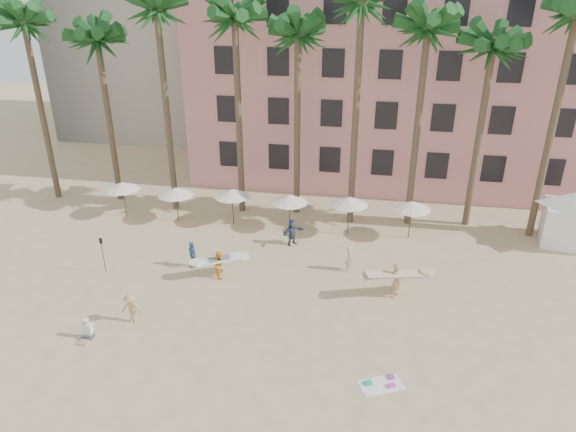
# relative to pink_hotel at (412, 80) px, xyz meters

# --- Properties ---
(ground) EXTENTS (120.00, 120.00, 0.00)m
(ground) POSITION_rel_pink_hotel_xyz_m (-7.00, -26.00, -8.00)
(ground) COLOR #D1B789
(ground) RESTS_ON ground
(pink_hotel) EXTENTS (35.00, 14.00, 16.00)m
(pink_hotel) POSITION_rel_pink_hotel_xyz_m (0.00, 0.00, 0.00)
(pink_hotel) COLOR pink
(pink_hotel) RESTS_ON ground
(palm_row) EXTENTS (44.40, 5.40, 16.30)m
(palm_row) POSITION_rel_pink_hotel_xyz_m (-6.49, -11.00, 4.97)
(palm_row) COLOR brown
(palm_row) RESTS_ON ground
(umbrella_row) EXTENTS (22.50, 2.70, 2.73)m
(umbrella_row) POSITION_rel_pink_hotel_xyz_m (-10.00, -13.50, -5.67)
(umbrella_row) COLOR #332B23
(umbrella_row) RESTS_ON ground
(cabana) EXTENTS (5.31, 5.31, 3.50)m
(cabana) POSITION_rel_pink_hotel_xyz_m (9.95, -12.31, -5.93)
(cabana) COLOR white
(cabana) RESTS_ON ground
(beach_towel) EXTENTS (2.05, 1.66, 0.14)m
(beach_towel) POSITION_rel_pink_hotel_xyz_m (-1.53, -27.53, -7.97)
(beach_towel) COLOR white
(beach_towel) RESTS_ON ground
(carrier_yellow) EXTENTS (3.50, 1.91, 1.95)m
(carrier_yellow) POSITION_rel_pink_hotel_xyz_m (-0.93, -20.62, -6.91)
(carrier_yellow) COLOR tan
(carrier_yellow) RESTS_ON ground
(carrier_white) EXTENTS (2.77, 1.82, 1.61)m
(carrier_white) POSITION_rel_pink_hotel_xyz_m (-10.83, -20.34, -7.13)
(carrier_white) COLOR #FBA91A
(carrier_white) RESTS_ON ground
(beachgoers) EXTENTS (11.05, 10.69, 1.75)m
(beachgoers) POSITION_rel_pink_hotel_xyz_m (-9.90, -19.44, -7.16)
(beachgoers) COLOR #384463
(beachgoers) RESTS_ON ground
(paddle) EXTENTS (0.18, 0.04, 2.23)m
(paddle) POSITION_rel_pink_hotel_xyz_m (-17.58, -21.06, -6.59)
(paddle) COLOR black
(paddle) RESTS_ON ground
(seated_man) EXTENTS (0.47, 0.81, 1.06)m
(seated_man) POSITION_rel_pink_hotel_xyz_m (-15.36, -26.93, -7.64)
(seated_man) COLOR #3F3F4C
(seated_man) RESTS_ON ground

